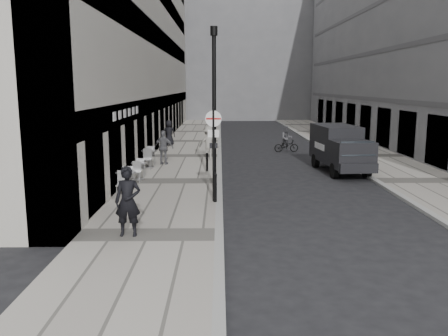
% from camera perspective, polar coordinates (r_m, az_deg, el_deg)
% --- Properties ---
extents(ground, '(120.00, 120.00, 0.00)m').
position_cam_1_polar(ground, '(11.01, -0.60, -12.87)').
color(ground, black).
rests_on(ground, ground).
extents(sidewalk, '(4.00, 60.00, 0.12)m').
position_cam_1_polar(sidewalk, '(28.54, -4.58, 1.38)').
color(sidewalk, '#9E998F').
rests_on(sidewalk, ground).
extents(far_sidewalk, '(4.00, 60.00, 0.12)m').
position_cam_1_polar(far_sidewalk, '(29.85, 16.99, 1.36)').
color(far_sidewalk, '#9E998F').
rests_on(far_sidewalk, ground).
extents(building_left, '(4.00, 45.00, 18.00)m').
position_cam_1_polar(building_left, '(35.49, -10.79, 17.39)').
color(building_left, '#B4B1A4').
rests_on(building_left, ground).
extents(building_right, '(6.00, 45.00, 20.00)m').
position_cam_1_polar(building_right, '(37.81, 22.31, 17.90)').
color(building_right, slate).
rests_on(building_right, ground).
extents(building_far, '(24.00, 16.00, 22.00)m').
position_cam_1_polar(building_far, '(66.51, 0.78, 15.69)').
color(building_far, slate).
rests_on(building_far, ground).
extents(walking_man, '(0.72, 0.47, 1.96)m').
position_cam_1_polar(walking_man, '(13.39, -11.49, -3.96)').
color(walking_man, black).
rests_on(walking_man, sidewalk).
extents(sign_post, '(0.58, 0.10, 3.37)m').
position_cam_1_polar(sign_post, '(16.91, -1.27, 3.17)').
color(sign_post, black).
rests_on(sign_post, sidewalk).
extents(lamppost, '(0.29, 0.29, 6.44)m').
position_cam_1_polar(lamppost, '(19.26, -1.19, 8.22)').
color(lamppost, black).
rests_on(lamppost, sidewalk).
extents(bollard_near, '(0.13, 0.13, 0.99)m').
position_cam_1_polar(bollard_near, '(17.04, -1.09, -2.48)').
color(bollard_near, black).
rests_on(bollard_near, sidewalk).
extents(bollard_far, '(0.11, 0.11, 0.84)m').
position_cam_1_polar(bollard_far, '(23.24, -2.05, 0.66)').
color(bollard_far, black).
rests_on(bollard_far, sidewalk).
extents(panel_van, '(2.20, 4.98, 2.28)m').
position_cam_1_polar(panel_van, '(24.28, 13.72, 2.55)').
color(panel_van, black).
rests_on(panel_van, ground).
extents(cyclist, '(1.61, 0.70, 1.69)m').
position_cam_1_polar(cyclist, '(31.00, 7.51, 3.12)').
color(cyclist, black).
rests_on(cyclist, ground).
extents(pedestrian_a, '(1.12, 0.63, 1.81)m').
position_cam_1_polar(pedestrian_a, '(25.30, -7.27, 2.45)').
color(pedestrian_a, '#5D5D62').
rests_on(pedestrian_a, sidewalk).
extents(pedestrian_b, '(1.24, 0.76, 1.86)m').
position_cam_1_polar(pedestrian_b, '(26.95, -1.85, 3.03)').
color(pedestrian_b, gray).
rests_on(pedestrian_b, sidewalk).
extents(pedestrian_c, '(0.96, 0.73, 1.76)m').
position_cam_1_polar(pedestrian_c, '(33.37, -6.63, 4.21)').
color(pedestrian_c, black).
rests_on(pedestrian_c, sidewalk).
extents(cafe_table_near, '(0.69, 1.56, 0.89)m').
position_cam_1_polar(cafe_table_near, '(21.45, -10.23, -0.18)').
color(cafe_table_near, silver).
rests_on(cafe_table_near, sidewalk).
extents(cafe_table_mid, '(0.79, 1.77, 1.01)m').
position_cam_1_polar(cafe_table_mid, '(18.65, -11.71, -1.55)').
color(cafe_table_mid, silver).
rests_on(cafe_table_mid, sidewalk).
extents(cafe_table_far, '(0.80, 1.80, 1.02)m').
position_cam_1_polar(cafe_table_far, '(24.56, -9.00, 1.28)').
color(cafe_table_far, '#A5A5A7').
rests_on(cafe_table_far, sidewalk).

